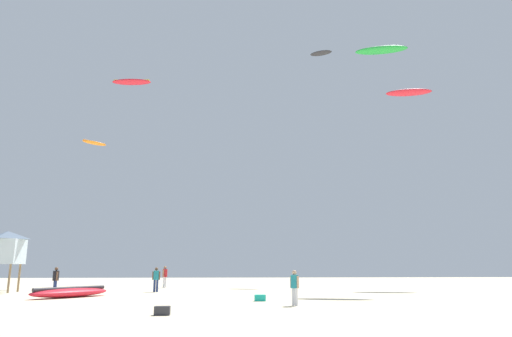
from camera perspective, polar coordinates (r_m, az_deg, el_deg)
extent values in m
plane|color=beige|center=(14.62, 5.89, -18.90)|extent=(120.00, 120.00, 0.00)
cylinder|color=silver|center=(21.41, 5.05, -15.71)|extent=(0.15, 0.15, 0.77)
cylinder|color=silver|center=(21.53, 4.69, -15.70)|extent=(0.15, 0.15, 0.77)
cylinder|color=teal|center=(21.44, 4.83, -13.90)|extent=(0.35, 0.35, 0.58)
cylinder|color=tan|center=(21.30, 5.26, -13.97)|extent=(0.10, 0.10, 0.53)
cylinder|color=tan|center=(21.58, 4.42, -13.96)|extent=(0.10, 0.10, 0.53)
sphere|color=tan|center=(21.43, 4.81, -12.83)|extent=(0.21, 0.21, 0.21)
cylinder|color=navy|center=(33.08, -23.90, -13.42)|extent=(0.16, 0.16, 0.84)
cylinder|color=navy|center=(32.90, -23.79, -13.44)|extent=(0.16, 0.16, 0.84)
cylinder|color=black|center=(32.97, -23.73, -12.16)|extent=(0.38, 0.38, 0.63)
cylinder|color=brown|center=(33.18, -23.86, -12.19)|extent=(0.11, 0.11, 0.58)
cylinder|color=brown|center=(32.75, -23.61, -12.22)|extent=(0.11, 0.11, 0.58)
sphere|color=brown|center=(32.96, -23.67, -11.41)|extent=(0.23, 0.23, 0.23)
cylinder|color=navy|center=(33.40, -12.58, -14.13)|extent=(0.16, 0.16, 0.83)
cylinder|color=navy|center=(33.37, -12.25, -14.15)|extent=(0.16, 0.16, 0.83)
cylinder|color=teal|center=(33.37, -12.36, -12.90)|extent=(0.38, 0.38, 0.62)
cylinder|color=brown|center=(33.41, -12.75, -12.92)|extent=(0.11, 0.11, 0.57)
cylinder|color=brown|center=(33.33, -11.98, -12.96)|extent=(0.11, 0.11, 0.57)
sphere|color=brown|center=(33.36, -12.33, -12.16)|extent=(0.22, 0.22, 0.22)
cylinder|color=silver|center=(39.84, -11.28, -13.79)|extent=(0.16, 0.16, 0.87)
cylinder|color=silver|center=(39.68, -11.45, -13.79)|extent=(0.16, 0.16, 0.87)
cylinder|color=#B21E23|center=(39.74, -11.32, -12.69)|extent=(0.40, 0.40, 0.65)
cylinder|color=#936B4C|center=(39.94, -11.12, -12.73)|extent=(0.12, 0.12, 0.60)
cylinder|color=#936B4C|center=(39.55, -11.52, -12.73)|extent=(0.12, 0.12, 0.60)
sphere|color=#936B4C|center=(39.74, -11.29, -12.04)|extent=(0.24, 0.24, 0.24)
ellipsoid|color=red|center=(29.06, -22.21, -14.16)|extent=(4.11, 4.86, 0.54)
cylinder|color=#2D2D33|center=(29.05, -22.17, -13.72)|extent=(2.91, 3.82, 0.22)
cylinder|color=#8C704C|center=(36.88, -27.51, -12.03)|extent=(0.14, 0.14, 1.90)
cylinder|color=#8C704C|center=(35.50, -28.47, -11.99)|extent=(0.14, 0.14, 1.90)
cube|color=silver|center=(36.50, -28.79, -9.08)|extent=(2.00, 2.00, 1.70)
pyramid|color=slate|center=(36.55, -28.61, -7.33)|extent=(2.30, 2.30, 0.55)
cube|color=#19B29E|center=(24.26, 0.51, -15.87)|extent=(0.56, 0.36, 0.32)
cube|color=#2D2D33|center=(17.70, -11.64, -17.01)|extent=(0.56, 0.36, 0.32)
ellipsoid|color=red|center=(50.61, -15.29, 10.39)|extent=(4.16, 1.50, 0.54)
cylinder|color=yellow|center=(50.68, -15.28, 10.58)|extent=(3.76, 0.48, 0.18)
ellipsoid|color=red|center=(46.82, 18.55, 9.00)|extent=(4.45, 2.17, 0.61)
ellipsoid|color=#2D2D33|center=(56.90, 8.12, 14.09)|extent=(2.68, 1.79, 0.57)
ellipsoid|color=orange|center=(39.04, -19.55, 3.03)|extent=(1.89, 1.84, 0.29)
cylinder|color=orange|center=(39.07, -19.54, 3.16)|extent=(1.42, 1.36, 0.09)
ellipsoid|color=green|center=(41.27, 15.39, 14.09)|extent=(4.50, 2.29, 0.50)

